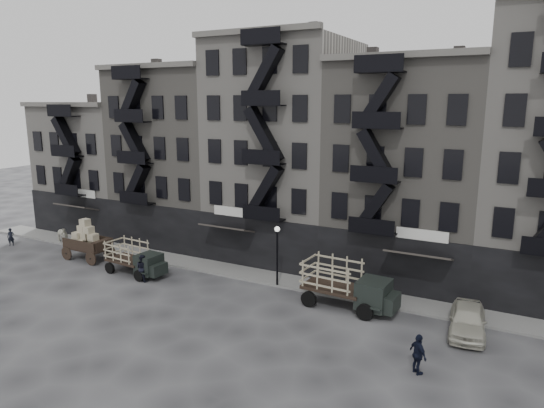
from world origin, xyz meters
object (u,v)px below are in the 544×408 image
at_px(stake_truck_west, 135,256).
at_px(car_east, 468,320).
at_px(pedestrian_west, 11,237).
at_px(policeman, 418,354).
at_px(wagon, 86,237).
at_px(pedestrian_mid, 142,268).
at_px(horse, 61,235).
at_px(stake_truck_east, 347,282).

xyz_separation_m(stake_truck_west, car_east, (22.71, 1.41, -0.60)).
bearing_deg(pedestrian_west, policeman, -46.26).
xyz_separation_m(stake_truck_west, pedestrian_west, (-14.78, 0.36, -0.61)).
xyz_separation_m(wagon, policeman, (26.99, -4.85, -0.89)).
xyz_separation_m(wagon, pedestrian_west, (-8.92, -0.49, -1.09)).
bearing_deg(car_east, pedestrian_west, 176.16).
xyz_separation_m(car_east, pedestrian_mid, (-21.25, -2.23, 0.18)).
distance_m(pedestrian_west, policeman, 36.17).
relative_size(horse, pedestrian_mid, 1.03).
bearing_deg(horse, wagon, -96.02).
distance_m(wagon, car_east, 28.60).
height_order(wagon, stake_truck_east, wagon).
relative_size(stake_truck_west, policeman, 2.54).
bearing_deg(stake_truck_east, policeman, -42.16).
bearing_deg(horse, stake_truck_east, -79.73).
bearing_deg(stake_truck_west, pedestrian_mid, -25.02).
relative_size(stake_truck_east, pedestrian_mid, 3.08).
relative_size(wagon, policeman, 1.99).
height_order(car_east, pedestrian_west, car_east).
height_order(stake_truck_west, pedestrian_west, stake_truck_west).
bearing_deg(stake_truck_west, horse, 170.89).
bearing_deg(stake_truck_east, stake_truck_west, -170.74).
bearing_deg(car_east, pedestrian_mid, -179.47).
distance_m(stake_truck_east, pedestrian_west, 30.55).
bearing_deg(pedestrian_mid, horse, -10.91).
bearing_deg(pedestrian_west, stake_truck_east, -37.11).
distance_m(car_east, pedestrian_mid, 21.36).
bearing_deg(horse, policeman, -89.05).
bearing_deg(pedestrian_west, pedestrian_mid, -43.48).
bearing_deg(car_east, stake_truck_west, 178.11).
xyz_separation_m(stake_truck_west, pedestrian_mid, (1.46, -0.82, -0.43)).
bearing_deg(stake_truck_east, wagon, -174.51).
bearing_deg(policeman, pedestrian_mid, 34.20).
xyz_separation_m(stake_truck_east, policeman, (5.39, -5.55, -0.69)).
xyz_separation_m(horse, policeman, (32.23, -6.60, 0.14)).
relative_size(car_east, pedestrian_west, 2.97).
relative_size(wagon, car_east, 0.84).
xyz_separation_m(pedestrian_mid, policeman, (19.66, -3.18, 0.02)).
distance_m(wagon, stake_truck_east, 21.60).
bearing_deg(car_east, horse, 172.52).
bearing_deg(pedestrian_mid, stake_truck_east, -166.24).
xyz_separation_m(pedestrian_west, pedestrian_mid, (16.25, -1.17, 0.19)).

